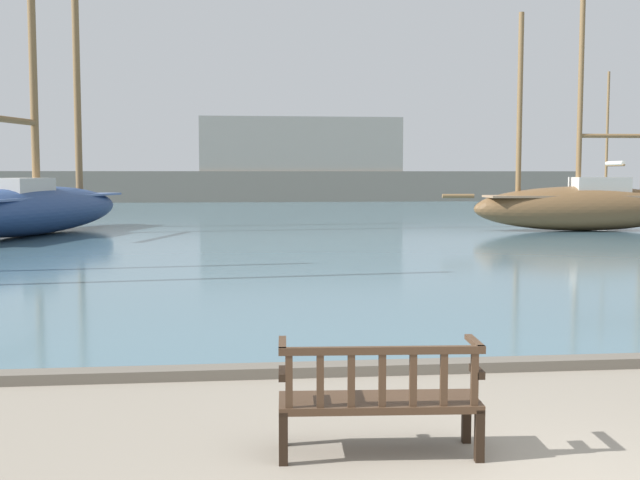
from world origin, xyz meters
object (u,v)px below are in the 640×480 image
Objects in this scene: sailboat_nearest_starboard at (584,203)px; sailboat_mid_starboard at (33,204)px; sailboat_mid_port at (606,201)px; park_bench at (379,397)px.

sailboat_mid_starboard is at bearing 179.37° from sailboat_nearest_starboard.
sailboat_mid_starboard reaches higher than sailboat_mid_port.
sailboat_mid_starboard is at bearing -154.36° from sailboat_mid_port.
sailboat_nearest_starboard is at bearing -0.63° from sailboat_mid_starboard.
sailboat_mid_port reaches higher than park_bench.
sailboat_nearest_starboard is at bearing 62.08° from park_bench.
sailboat_nearest_starboard reaches higher than park_bench.
sailboat_mid_starboard is 1.81× the size of sailboat_mid_port.
park_bench is 41.44m from sailboat_mid_port.
sailboat_mid_port is at bearing 61.66° from park_bench.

